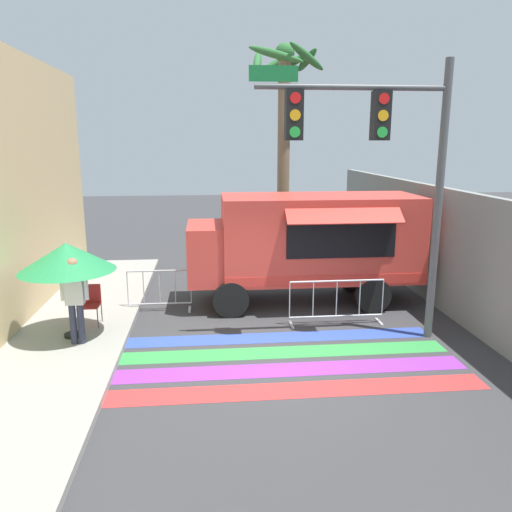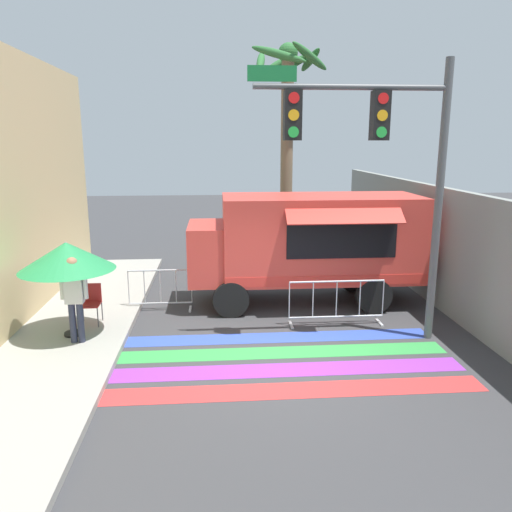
% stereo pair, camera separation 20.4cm
% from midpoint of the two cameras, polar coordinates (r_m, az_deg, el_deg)
% --- Properties ---
extents(ground_plane, '(60.00, 60.00, 0.00)m').
position_cam_midpoint_polar(ground_plane, '(9.57, 3.87, -11.79)').
color(ground_plane, '#38383A').
extents(concrete_wall_right, '(0.20, 16.00, 2.93)m').
position_cam_midpoint_polar(concrete_wall_right, '(13.11, 20.70, 0.95)').
color(concrete_wall_right, gray).
rests_on(concrete_wall_right, ground_plane).
extents(crosswalk_painted, '(6.40, 2.84, 0.01)m').
position_cam_midpoint_polar(crosswalk_painted, '(9.54, 3.90, -11.85)').
color(crosswalk_painted, red).
rests_on(crosswalk_painted, ground_plane).
extents(food_truck, '(5.66, 2.47, 2.72)m').
position_cam_midpoint_polar(food_truck, '(12.42, 5.86, 1.73)').
color(food_truck, '#D13D33').
rests_on(food_truck, ground_plane).
extents(traffic_signal_pole, '(3.85, 0.29, 5.53)m').
position_cam_midpoint_polar(traffic_signal_pole, '(9.98, 14.48, 11.81)').
color(traffic_signal_pole, '#515456').
rests_on(traffic_signal_pole, ground_plane).
extents(patio_umbrella, '(1.87, 1.87, 1.94)m').
position_cam_midpoint_polar(patio_umbrella, '(10.50, -20.30, -0.05)').
color(patio_umbrella, black).
rests_on(patio_umbrella, sidewalk_left).
extents(folding_chair, '(0.44, 0.44, 0.86)m').
position_cam_midpoint_polar(folding_chair, '(11.39, -17.92, -4.80)').
color(folding_chair, '#4C4C51').
rests_on(folding_chair, sidewalk_left).
extents(vendor_person, '(0.53, 0.23, 1.72)m').
position_cam_midpoint_polar(vendor_person, '(10.26, -19.51, -4.15)').
color(vendor_person, '#2D3347').
rests_on(vendor_person, sidewalk_left).
extents(barricade_front, '(2.14, 0.44, 1.02)m').
position_cam_midpoint_polar(barricade_front, '(11.27, 9.69, -5.30)').
color(barricade_front, '#B7BABF').
rests_on(barricade_front, ground_plane).
extents(barricade_side, '(1.53, 0.44, 1.02)m').
position_cam_midpoint_polar(barricade_side, '(12.23, -10.40, -3.96)').
color(barricade_side, '#B7BABF').
rests_on(barricade_side, ground_plane).
extents(palm_tree, '(2.49, 2.21, 6.92)m').
position_cam_midpoint_polar(palm_tree, '(16.11, 3.96, 15.18)').
color(palm_tree, '#7A664C').
rests_on(palm_tree, ground_plane).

